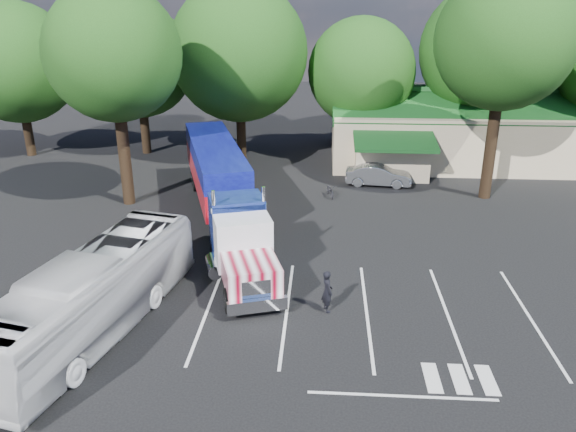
# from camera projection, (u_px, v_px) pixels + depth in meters

# --- Properties ---
(ground) EXTENTS (120.00, 120.00, 0.00)m
(ground) POSITION_uv_depth(u_px,v_px,m) (295.00, 248.00, 28.21)
(ground) COLOR black
(ground) RESTS_ON ground
(event_hall) EXTENTS (24.20, 14.12, 5.55)m
(event_hall) POSITION_uv_depth(u_px,v_px,m) (486.00, 131.00, 43.11)
(event_hall) COLOR #C2B090
(event_hall) RESTS_ON ground
(tree_row_a) EXTENTS (9.00, 9.00, 11.68)m
(tree_row_a) POSITION_uv_depth(u_px,v_px,m) (16.00, 63.00, 42.29)
(tree_row_a) COLOR black
(tree_row_a) RESTS_ON ground
(tree_row_b) EXTENTS (8.40, 8.40, 11.35)m
(tree_row_b) POSITION_uv_depth(u_px,v_px,m) (139.00, 62.00, 42.95)
(tree_row_b) COLOR black
(tree_row_b) RESTS_ON ground
(tree_row_c) EXTENTS (10.00, 10.00, 13.05)m
(tree_row_c) POSITION_uv_depth(u_px,v_px,m) (239.00, 53.00, 40.65)
(tree_row_c) COLOR black
(tree_row_c) RESTS_ON ground
(tree_row_d) EXTENTS (8.00, 8.00, 10.60)m
(tree_row_d) POSITION_uv_depth(u_px,v_px,m) (362.00, 72.00, 41.83)
(tree_row_d) COLOR black
(tree_row_d) RESTS_ON ground
(tree_row_e) EXTENTS (9.60, 9.60, 12.90)m
(tree_row_e) POSITION_uv_depth(u_px,v_px,m) (485.00, 51.00, 41.20)
(tree_row_e) COLOR black
(tree_row_e) RESTS_ON ground
(tree_near_left) EXTENTS (7.60, 7.60, 12.65)m
(tree_near_left) POSITION_uv_depth(u_px,v_px,m) (113.00, 54.00, 31.22)
(tree_near_left) COLOR black
(tree_near_left) RESTS_ON ground
(tree_near_right) EXTENTS (8.00, 8.00, 13.50)m
(tree_near_right) POSITION_uv_depth(u_px,v_px,m) (505.00, 41.00, 31.96)
(tree_near_right) COLOR black
(tree_near_right) RESTS_ON ground
(semi_truck) EXTENTS (8.08, 19.31, 4.08)m
(semi_truck) POSITION_uv_depth(u_px,v_px,m) (221.00, 182.00, 30.72)
(semi_truck) COLOR black
(semi_truck) RESTS_ON ground
(woman) EXTENTS (0.63, 0.76, 1.77)m
(woman) POSITION_uv_depth(u_px,v_px,m) (327.00, 291.00, 22.28)
(woman) COLOR black
(woman) RESTS_ON ground
(bicycle) EXTENTS (0.88, 1.66, 0.83)m
(bicycle) POSITION_uv_depth(u_px,v_px,m) (330.00, 190.00, 35.38)
(bicycle) COLOR black
(bicycle) RESTS_ON ground
(tour_bus) EXTENTS (5.08, 11.50, 3.12)m
(tour_bus) POSITION_uv_depth(u_px,v_px,m) (94.00, 295.00, 20.63)
(tour_bus) COLOR silver
(tour_bus) RESTS_ON ground
(silver_sedan) EXTENTS (4.46, 1.94, 1.43)m
(silver_sedan) POSITION_uv_depth(u_px,v_px,m) (378.00, 175.00, 37.40)
(silver_sedan) COLOR #95989C
(silver_sedan) RESTS_ON ground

